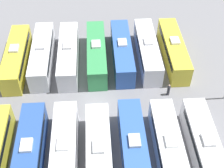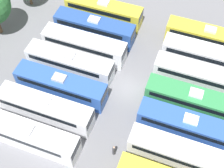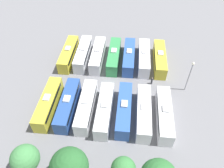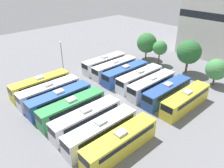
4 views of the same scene
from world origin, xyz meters
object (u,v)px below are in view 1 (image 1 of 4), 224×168
Objects in this scene: bus_6 at (16,58)px; bus_9 at (134,149)px; bus_2 at (122,52)px; bus_4 at (68,54)px; worker_person at (169,90)px; bus_8 at (169,150)px; bus_5 at (42,55)px; bus_7 at (205,149)px; bus_10 at (99,155)px; bus_0 at (173,50)px; bus_12 at (29,154)px; bus_1 at (147,50)px; bus_11 at (64,153)px; bus_3 at (96,53)px.

bus_6 and bus_9 have the same top height.
bus_2 and bus_4 have the same top height.
worker_person is (-20.30, 6.71, -0.86)m from bus_6.
bus_6 is 1.00× the size of bus_8.
bus_5 is at bearing -173.49° from bus_6.
bus_7 and bus_10 have the same top height.
bus_8 reaches higher than worker_person.
bus_12 is at bearing 41.14° from bus_0.
worker_person is (-16.58, -9.09, -0.86)m from bus_12.
bus_4 is 14.84m from worker_person.
bus_12 is at bearing -0.58° from bus_9.
bus_5 reaches higher than worker_person.
bus_8 is (3.83, 16.55, 0.00)m from bus_0.
bus_7 is at bearing 90.04° from bus_0.
worker_person is at bearing 104.04° from bus_1.
bus_11 is at bearing 179.34° from bus_12.
bus_1 is 1.00× the size of bus_5.
bus_0 is 22.26m from bus_6.
bus_1 and bus_5 have the same top height.
bus_4 is (3.96, 0.01, 0.00)m from bus_3.
bus_5 is at bearing -41.65° from bus_7.
bus_1 and bus_8 have the same top height.
bus_2 is 1.00× the size of bus_8.
bus_0 is at bearing -123.89° from bus_10.
bus_3 is at bearing -90.64° from bus_10.
bus_9 is (7.56, -0.36, 0.00)m from bus_7.
bus_7 and bus_9 have the same top height.
bus_9 is at bearing 179.42° from bus_12.
bus_0 is 1.00× the size of bus_9.
bus_5 is at bearing -76.61° from bus_11.
bus_10 is (3.71, 0.47, 0.00)m from bus_9.
bus_11 is (14.88, -0.43, 0.00)m from bus_7.
bus_12 is at bearing -1.43° from bus_8.
worker_person is at bearing 127.53° from bus_2.
bus_5 is 1.00× the size of bus_12.
bus_8 is at bearing 176.06° from bus_9.
bus_6 is at bearing 1.42° from bus_1.
bus_12 is (11.12, 16.19, 0.00)m from bus_2.
bus_4 is 1.00× the size of bus_5.
bus_8 is 1.00× the size of bus_12.
bus_9 is at bearing 102.32° from bus_3.
bus_0 and bus_6 have the same top height.
bus_11 is (11.12, 16.30, 0.00)m from bus_1.
bus_9 is 10.99m from bus_12.
bus_6 and bus_7 have the same top height.
bus_12 is at bearing 28.75° from worker_person.
bus_12 is (7.27, -0.58, 0.00)m from bus_10.
bus_4 is 22.35m from bus_7.
bus_8 is (-7.25, 16.42, 0.00)m from bus_3.
bus_1 is 11.29m from bus_4.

